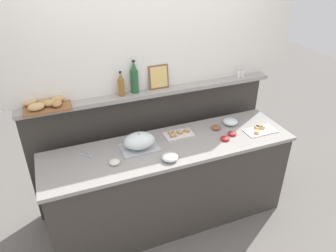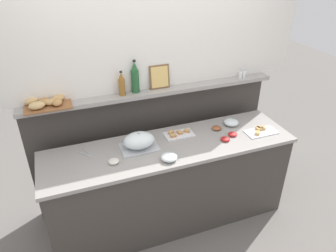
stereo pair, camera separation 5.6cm
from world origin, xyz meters
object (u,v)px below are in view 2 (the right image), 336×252
at_px(sandwich_platter_front, 179,134).
at_px(salt_shaker, 241,74).
at_px(vinegar_bottle_amber, 122,85).
at_px(serving_cloche, 139,141).
at_px(condiment_bowl_cream, 233,134).
at_px(glass_bowl_medium, 231,122).
at_px(glass_bowl_large, 169,157).
at_px(bread_basket, 46,103).
at_px(condiment_bowl_dark, 217,128).
at_px(wine_bottle_green, 135,78).
at_px(pepper_shaker, 244,73).
at_px(framed_picture, 160,77).
at_px(sandwich_platter_rear, 261,131).
at_px(serving_tongs, 86,153).
at_px(condiment_bowl_red, 114,161).
at_px(condiment_bowl_teal, 225,139).

height_order(sandwich_platter_front, salt_shaker, salt_shaker).
distance_m(vinegar_bottle_amber, salt_shaker, 1.28).
xyz_separation_m(serving_cloche, condiment_bowl_cream, (0.91, -0.11, -0.06)).
xyz_separation_m(glass_bowl_medium, condiment_bowl_cream, (-0.09, -0.19, -0.01)).
distance_m(glass_bowl_large, bread_basket, 1.17).
height_order(condiment_bowl_dark, wine_bottle_green, wine_bottle_green).
height_order(vinegar_bottle_amber, pepper_shaker, vinegar_bottle_amber).
distance_m(salt_shaker, framed_picture, 0.90).
bearing_deg(bread_basket, condiment_bowl_dark, -11.64).
bearing_deg(sandwich_platter_rear, glass_bowl_large, -173.49).
bearing_deg(framed_picture, condiment_bowl_cream, -42.17).
relative_size(serving_tongs, pepper_shaker, 2.07).
bearing_deg(bread_basket, sandwich_platter_rear, -15.08).
bearing_deg(condiment_bowl_cream, glass_bowl_medium, 64.03).
distance_m(glass_bowl_large, salt_shaker, 1.29).
height_order(condiment_bowl_red, wine_bottle_green, wine_bottle_green).
bearing_deg(glass_bowl_large, condiment_bowl_dark, 26.72).
bearing_deg(pepper_shaker, sandwich_platter_front, -162.00).
bearing_deg(vinegar_bottle_amber, condiment_bowl_cream, -26.72).
xyz_separation_m(sandwich_platter_rear, condiment_bowl_cream, (-0.29, 0.04, 0.00)).
distance_m(serving_tongs, wine_bottle_green, 0.83).
distance_m(condiment_bowl_red, framed_picture, 0.95).
height_order(condiment_bowl_cream, condiment_bowl_dark, condiment_bowl_dark).
relative_size(condiment_bowl_red, wine_bottle_green, 0.30).
height_order(glass_bowl_medium, condiment_bowl_dark, glass_bowl_medium).
bearing_deg(condiment_bowl_dark, sandwich_platter_front, 174.85).
relative_size(glass_bowl_large, vinegar_bottle_amber, 0.62).
bearing_deg(serving_tongs, condiment_bowl_red, -47.44).
bearing_deg(condiment_bowl_cream, condiment_bowl_dark, 119.60).
relative_size(serving_cloche, wine_bottle_green, 1.08).
xyz_separation_m(condiment_bowl_teal, wine_bottle_green, (-0.70, 0.56, 0.51)).
xyz_separation_m(condiment_bowl_cream, salt_shaker, (0.33, 0.47, 0.41)).
relative_size(condiment_bowl_dark, salt_shaker, 1.09).
bearing_deg(serving_cloche, glass_bowl_medium, 4.44).
distance_m(condiment_bowl_red, vinegar_bottle_amber, 0.73).
xyz_separation_m(sandwich_platter_rear, glass_bowl_medium, (-0.20, 0.23, 0.02)).
height_order(condiment_bowl_dark, bread_basket, bread_basket).
bearing_deg(condiment_bowl_red, salt_shaker, 18.67).
bearing_deg(condiment_bowl_cream, framed_picture, 137.83).
height_order(condiment_bowl_red, framed_picture, framed_picture).
xyz_separation_m(condiment_bowl_cream, condiment_bowl_teal, (-0.11, -0.05, 0.00)).
relative_size(serving_cloche, pepper_shaker, 3.91).
xyz_separation_m(glass_bowl_large, framed_picture, (0.15, 0.67, 0.47)).
bearing_deg(sandwich_platter_front, condiment_bowl_dark, -5.15).
bearing_deg(serving_tongs, condiment_bowl_cream, -7.74).
bearing_deg(vinegar_bottle_amber, serving_tongs, -145.92).
xyz_separation_m(serving_tongs, framed_picture, (0.81, 0.33, 0.49)).
distance_m(sandwich_platter_front, vinegar_bottle_amber, 0.72).
bearing_deg(sandwich_platter_rear, glass_bowl_medium, 131.08).
height_order(condiment_bowl_cream, wine_bottle_green, wine_bottle_green).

